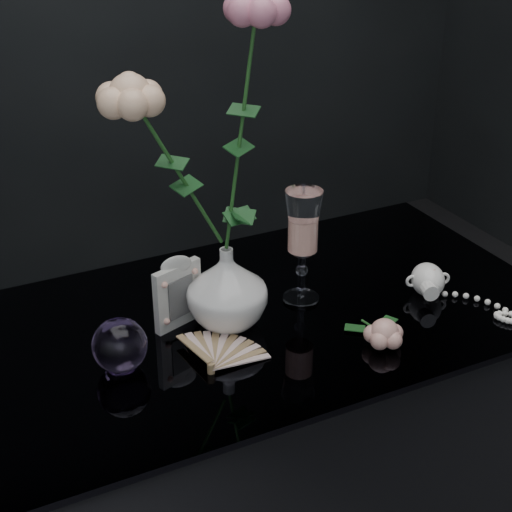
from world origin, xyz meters
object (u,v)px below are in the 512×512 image
vase (227,288)px  wine_glass (302,247)px  loose_rose (384,333)px  picture_frame (177,291)px  paperweight (120,345)px  pearl_jar (428,278)px

vase → wine_glass: wine_glass is taller
vase → loose_rose: size_ratio=0.99×
picture_frame → wine_glass: bearing=-24.0°
picture_frame → paperweight: size_ratio=1.52×
picture_frame → vase: bearing=-44.8°
vase → paperweight: bearing=-167.6°
wine_glass → pearl_jar: size_ratio=0.99×
picture_frame → pearl_jar: bearing=-32.0°
wine_glass → vase: bearing=-173.8°
vase → loose_rose: vase is taller
vase → loose_rose: (0.20, -0.18, -0.05)m
wine_glass → loose_rose: (0.05, -0.19, -0.08)m
picture_frame → loose_rose: picture_frame is taller
wine_glass → picture_frame: (-0.23, 0.02, -0.04)m
vase → pearl_jar: (0.37, -0.07, -0.04)m
paperweight → wine_glass: bearing=9.8°
pearl_jar → wine_glass: bearing=176.7°
paperweight → pearl_jar: paperweight is taller
wine_glass → pearl_jar: (0.22, -0.08, -0.08)m
wine_glass → pearl_jar: wine_glass is taller
loose_rose → wine_glass: bearing=106.9°
loose_rose → pearl_jar: bearing=35.4°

